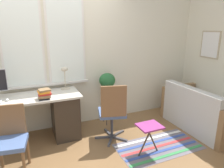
{
  "coord_description": "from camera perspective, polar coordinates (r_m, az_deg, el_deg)",
  "views": [
    {
      "loc": [
        -0.41,
        -2.81,
        1.76
      ],
      "look_at": [
        0.87,
        0.16,
        0.85
      ],
      "focal_mm": 32.0,
      "sensor_mm": 36.0,
      "label": 1
    }
  ],
  "objects": [
    {
      "name": "plant_stand",
      "position": [
        3.71,
        -1.34,
        -3.64
      ],
      "size": [
        0.24,
        0.24,
        0.62
      ],
      "color": "#333338",
      "rests_on": "ground_plane"
    },
    {
      "name": "wall_back_with_window",
      "position": [
        3.56,
        -16.88,
        8.49
      ],
      "size": [
        9.0,
        0.12,
        2.7
      ],
      "color": "beige",
      "rests_on": "ground_plane"
    },
    {
      "name": "ground_plane",
      "position": [
        3.34,
        -13.37,
        -16.56
      ],
      "size": [
        14.0,
        14.0,
        0.0
      ],
      "primitive_type": "plane",
      "color": "brown"
    },
    {
      "name": "desk_chair_wooden",
      "position": [
        2.82,
        -27.08,
        -13.69
      ],
      "size": [
        0.43,
        0.44,
        0.85
      ],
      "rotation": [
        0.0,
        0.0,
        -0.15
      ],
      "color": "brown",
      "rests_on": "ground_plane"
    },
    {
      "name": "mouse",
      "position": [
        3.22,
        -27.77,
        -4.02
      ],
      "size": [
        0.04,
        0.07,
        0.04
      ],
      "color": "silver",
      "rests_on": "desk"
    },
    {
      "name": "book_stack",
      "position": [
        3.08,
        -18.8,
        -2.68
      ],
      "size": [
        0.19,
        0.18,
        0.15
      ],
      "color": "black",
      "rests_on": "desk"
    },
    {
      "name": "folding_stool",
      "position": [
        2.92,
        10.67,
        -12.53
      ],
      "size": [
        0.34,
        0.28,
        0.45
      ],
      "color": "#93337A",
      "rests_on": "ground_plane"
    },
    {
      "name": "desk",
      "position": [
        3.42,
        -26.6,
        -9.44
      ],
      "size": [
        2.06,
        0.62,
        0.76
      ],
      "color": "beige",
      "rests_on": "ground_plane"
    },
    {
      "name": "potted_plant",
      "position": [
        3.63,
        -1.37,
        0.59
      ],
      "size": [
        0.29,
        0.29,
        0.36
      ],
      "color": "brown",
      "rests_on": "plant_stand"
    },
    {
      "name": "couch_loveseat",
      "position": [
        3.98,
        24.23,
        -7.58
      ],
      "size": [
        0.8,
        1.4,
        0.79
      ],
      "rotation": [
        0.0,
        0.0,
        1.57
      ],
      "color": "beige",
      "rests_on": "ground_plane"
    },
    {
      "name": "office_chair_swivel",
      "position": [
        3.15,
        0.13,
        -7.86
      ],
      "size": [
        0.54,
        0.55,
        0.96
      ],
      "rotation": [
        0.0,
        0.0,
        2.87
      ],
      "color": "#47474C",
      "rests_on": "ground_plane"
    },
    {
      "name": "wall_right_with_picture",
      "position": [
        4.38,
        26.58,
        8.67
      ],
      "size": [
        0.08,
        9.0,
        2.7
      ],
      "color": "beige",
      "rests_on": "ground_plane"
    },
    {
      "name": "floor_rug_striped",
      "position": [
        3.3,
        13.14,
        -16.96
      ],
      "size": [
        1.29,
        0.66,
        0.01
      ],
      "color": "slate",
      "rests_on": "ground_plane"
    },
    {
      "name": "desk_lamp",
      "position": [
        3.45,
        -13.39,
        2.93
      ],
      "size": [
        0.16,
        0.16,
        0.38
      ],
      "color": "#BCB299",
      "rests_on": "desk"
    }
  ]
}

